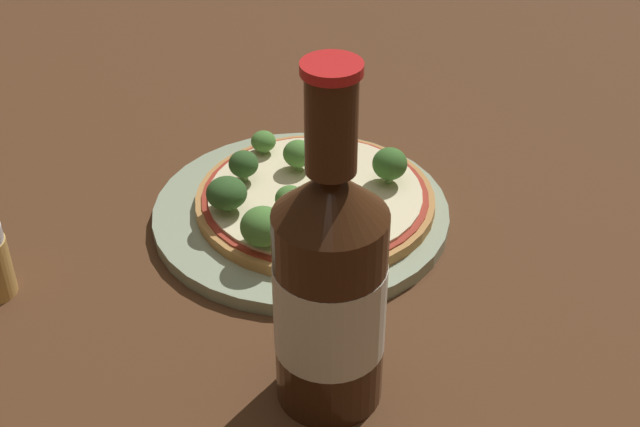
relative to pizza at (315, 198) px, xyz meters
The scene contains 13 objects.
ground_plane 0.03m from the pizza, 150.41° to the right, with size 3.00×3.00×0.00m, color #4C2D19.
plate 0.02m from the pizza, 117.98° to the right, with size 0.25×0.25×0.01m.
pizza is the anchor object (origin of this frame).
broccoli_floret_0 0.07m from the pizza, ahead, with size 0.03×0.03×0.03m.
broccoli_floret_1 0.09m from the pizza, 75.56° to the right, with size 0.04×0.04×0.03m.
broccoli_floret_2 0.07m from the pizza, 153.18° to the right, with size 0.03×0.03×0.03m.
broccoli_floret_3 0.07m from the pizza, 56.60° to the left, with size 0.03×0.03×0.03m.
broccoli_floret_4 0.04m from the pizza, 82.38° to the right, with size 0.02×0.02×0.02m.
broccoli_floret_5 0.08m from the pizza, 116.43° to the right, with size 0.03×0.03×0.03m.
broccoli_floret_6 0.04m from the pizza, 156.04° to the left, with size 0.03×0.03×0.03m.
broccoli_floret_7 0.07m from the pizza, 43.89° to the right, with size 0.03×0.03×0.03m.
broccoli_floret_8 0.08m from the pizza, 169.44° to the left, with size 0.02×0.02×0.02m.
beer_bottle 0.22m from the pizza, 43.80° to the right, with size 0.07×0.07×0.24m.
Camera 1 is at (0.45, -0.44, 0.45)m, focal length 50.00 mm.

